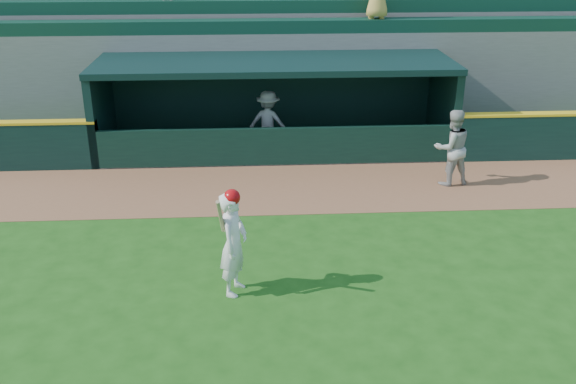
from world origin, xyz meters
The scene contains 7 objects.
ground centered at (0.00, 0.00, 0.00)m, with size 120.00×120.00×0.00m, color #1D4D13.
warning_track centered at (0.00, 4.90, 0.01)m, with size 40.00×3.00×0.01m, color brown.
dugout_player_front centered at (4.05, 4.96, 0.91)m, with size 0.89×0.69×1.83m, color #A8A8A2.
dugout_player_inside centered at (-0.18, 7.50, 0.85)m, with size 1.10×0.63×1.70m, color #9C9C97.
dugout centered at (0.00, 8.00, 1.36)m, with size 9.40×2.80×2.46m.
stands centered at (0.01, 12.57, 2.39)m, with size 34.50×6.25×6.66m.
batter_at_plate centered at (-0.97, 0.39, 0.94)m, with size 0.62×0.87×1.89m.
Camera 1 is at (-0.62, -9.04, 5.80)m, focal length 40.00 mm.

